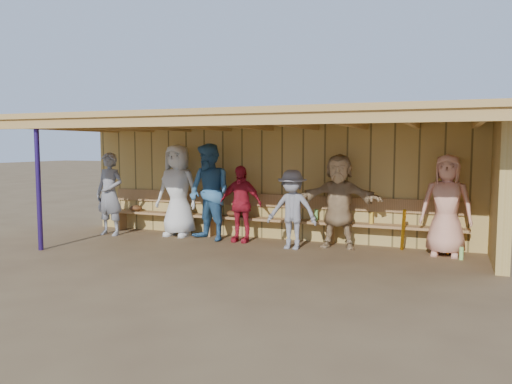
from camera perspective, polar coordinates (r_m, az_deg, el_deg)
ground at (r=9.30m, az=-0.79°, el=-6.64°), size 90.00×90.00×0.00m
player_a at (r=11.17m, az=-16.38°, el=-0.23°), size 0.66×0.44×1.78m
player_b at (r=10.74m, az=-8.94°, el=0.18°), size 0.97×0.64×1.96m
player_c at (r=10.16m, az=-5.33°, el=-0.02°), size 1.16×1.04×1.97m
player_d at (r=9.99m, az=-1.79°, el=-1.36°), size 0.91×0.39×1.53m
player_e at (r=9.31m, az=4.14°, el=-2.02°), size 0.97×0.57×1.48m
player_f at (r=9.48m, az=9.42°, el=-1.04°), size 1.68×0.62×1.78m
player_h at (r=9.30m, az=20.93°, el=-1.43°), size 0.90×0.62×1.78m
dugout_structure at (r=9.61m, az=2.89°, el=3.92°), size 8.80×3.20×2.50m
bench at (r=10.24m, az=1.56°, el=-2.55°), size 7.60×0.34×0.93m
dugout_equipment at (r=10.39m, az=-2.44°, el=-2.64°), size 7.01×0.62×0.80m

